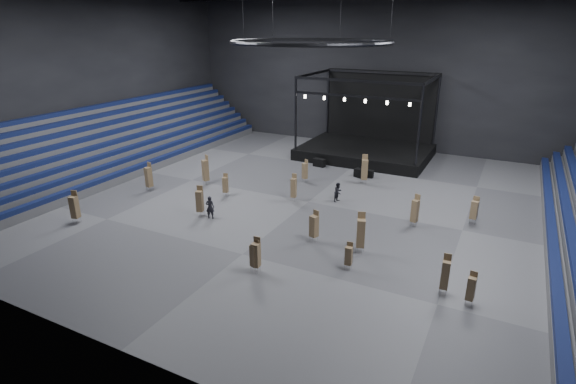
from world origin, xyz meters
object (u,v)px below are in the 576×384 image
at_px(chair_stack_3, 445,274).
at_px(chair_stack_14, 365,169).
at_px(chair_stack_9, 256,254).
at_px(chair_stack_6, 314,226).
at_px(chair_stack_1, 149,177).
at_px(man_center, 210,207).
at_px(chair_stack_15, 74,207).
at_px(flight_case_mid, 361,173).
at_px(chair_stack_2, 294,187).
at_px(chair_stack_0, 349,255).
at_px(chair_stack_5, 200,201).
at_px(flight_case_left, 319,163).
at_px(chair_stack_7, 255,255).
at_px(chair_stack_11, 225,184).
at_px(chair_stack_8, 474,209).
at_px(flight_case_right, 368,174).
at_px(chair_stack_13, 361,232).
at_px(chair_stack_12, 415,210).
at_px(crew_member, 338,192).
at_px(chair_stack_4, 305,170).
at_px(stage, 367,143).
at_px(chair_stack_16, 471,288).
at_px(chair_stack_10, 206,170).

bearing_deg(chair_stack_3, chair_stack_14, 117.79).
bearing_deg(chair_stack_9, chair_stack_6, 71.54).
height_order(chair_stack_1, man_center, chair_stack_1).
bearing_deg(chair_stack_15, flight_case_mid, 38.59).
xyz_separation_m(chair_stack_2, chair_stack_14, (3.99, 7.02, 0.22)).
xyz_separation_m(chair_stack_0, man_center, (-12.27, 2.49, -0.05)).
bearing_deg(man_center, chair_stack_5, -21.93).
bearing_deg(flight_case_left, chair_stack_7, -76.86).
bearing_deg(chair_stack_11, flight_case_mid, 34.41).
bearing_deg(man_center, chair_stack_8, -176.52).
distance_m(chair_stack_3, chair_stack_14, 18.67).
height_order(chair_stack_0, chair_stack_3, chair_stack_3).
bearing_deg(chair_stack_1, flight_case_right, 47.10).
xyz_separation_m(chair_stack_1, chair_stack_13, (20.82, -2.60, 0.09)).
bearing_deg(chair_stack_11, chair_stack_14, 26.68).
bearing_deg(chair_stack_2, chair_stack_6, -59.00).
bearing_deg(chair_stack_0, chair_stack_7, -154.14).
relative_size(chair_stack_2, chair_stack_8, 1.14).
height_order(chair_stack_5, chair_stack_12, chair_stack_12).
relative_size(flight_case_left, crew_member, 0.75).
bearing_deg(chair_stack_1, chair_stack_4, 46.32).
relative_size(chair_stack_11, chair_stack_13, 0.72).
height_order(stage, chair_stack_8, stage).
bearing_deg(chair_stack_13, chair_stack_1, 152.92).
distance_m(chair_stack_9, chair_stack_12, 13.21).
bearing_deg(chair_stack_16, flight_case_left, 137.79).
xyz_separation_m(chair_stack_7, chair_stack_16, (12.13, 2.24, -0.08)).
bearing_deg(chair_stack_8, chair_stack_12, -139.45).
height_order(chair_stack_2, chair_stack_8, chair_stack_2).
bearing_deg(chair_stack_13, man_center, 159.67).
xyz_separation_m(chair_stack_3, chair_stack_10, (-23.04, 8.88, 0.21)).
height_order(flight_case_left, chair_stack_1, chair_stack_1).
bearing_deg(flight_case_left, chair_stack_15, -116.33).
xyz_separation_m(chair_stack_8, man_center, (-18.39, -8.31, -0.23)).
height_order(chair_stack_11, chair_stack_16, chair_stack_11).
bearing_deg(chair_stack_5, chair_stack_14, 37.31).
distance_m(chair_stack_4, chair_stack_10, 9.40).
height_order(chair_stack_11, chair_stack_15, chair_stack_15).
relative_size(flight_case_mid, chair_stack_0, 0.70).
bearing_deg(chair_stack_16, stage, 124.76).
relative_size(chair_stack_5, chair_stack_12, 0.99).
relative_size(chair_stack_6, chair_stack_8, 1.08).
height_order(flight_case_left, chair_stack_2, chair_stack_2).
distance_m(chair_stack_10, chair_stack_14, 14.97).
relative_size(flight_case_right, chair_stack_5, 0.44).
bearing_deg(crew_member, chair_stack_2, 129.14).
xyz_separation_m(flight_case_right, chair_stack_12, (6.61, -9.55, 0.92)).
xyz_separation_m(flight_case_mid, chair_stack_2, (-3.10, -8.69, 0.82)).
relative_size(chair_stack_1, chair_stack_14, 0.94).
relative_size(flight_case_mid, chair_stack_8, 0.58).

